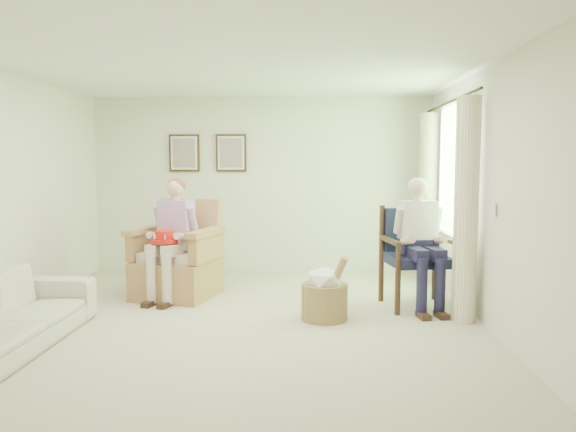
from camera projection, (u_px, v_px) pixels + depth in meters
The scene contains 17 objects.
floor at pixel (238, 323), 5.73m from camera, with size 5.50×5.50×0.00m, color beige.
back_wall at pixel (262, 185), 8.34m from camera, with size 5.00×0.04×2.60m, color silver.
front_wall at pixel (164, 229), 2.88m from camera, with size 5.00×0.04×2.60m, color silver.
right_wall at pixel (490, 197), 5.50m from camera, with size 0.04×5.50×2.60m, color silver.
ceiling at pixel (236, 64), 5.49m from camera, with size 5.00×5.50×0.02m, color white.
window at pixel (456, 167), 6.67m from camera, with size 0.13×2.50×1.63m.
curtain_left at pixel (466, 210), 5.74m from camera, with size 0.34×0.34×2.30m, color #FCEAC5.
curtain_right at pixel (427, 198), 7.69m from camera, with size 0.34×0.34×2.30m, color #FCEAC5.
framed_print_left at pixel (184, 153), 8.31m from camera, with size 0.45×0.05×0.55m.
framed_print_right at pixel (231, 153), 8.28m from camera, with size 0.45×0.05×0.55m.
wicker_armchair at pixel (178, 266), 6.88m from camera, with size 0.92×0.92×1.18m.
wood_armchair at pixel (416, 253), 6.44m from camera, with size 0.72×0.68×1.11m.
sofa at pixel (1, 315), 4.89m from camera, with size 0.85×2.17×0.63m, color beige.
person_wicker at pixel (174, 229), 6.68m from camera, with size 0.40×0.63×1.42m.
person_dark at pixel (420, 233), 6.23m from camera, with size 0.40×0.62×1.44m.
red_hat at pixel (164, 238), 6.50m from camera, with size 0.31×0.31×0.14m.
hatbox at pixel (325, 293), 5.85m from camera, with size 0.61×0.61×0.71m.
Camera 1 is at (0.76, -5.57, 1.64)m, focal length 35.00 mm.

